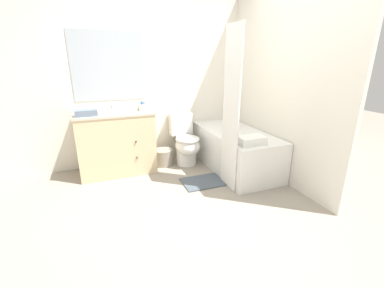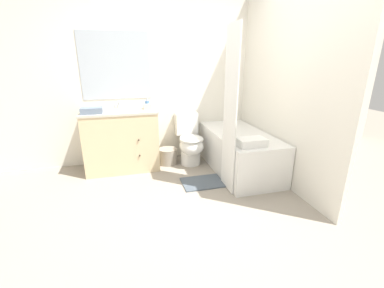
# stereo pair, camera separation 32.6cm
# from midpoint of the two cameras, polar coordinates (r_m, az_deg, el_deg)

# --- Properties ---
(ground_plane) EXTENTS (14.00, 14.00, 0.00)m
(ground_plane) POSITION_cam_midpoint_polar(r_m,az_deg,el_deg) (2.78, 5.19, -15.71)
(ground_plane) COLOR gray
(wall_back) EXTENTS (8.00, 0.06, 2.50)m
(wall_back) POSITION_cam_midpoint_polar(r_m,az_deg,el_deg) (4.03, -3.26, 14.07)
(wall_back) COLOR white
(wall_back) RESTS_ON ground_plane
(wall_right) EXTENTS (0.05, 2.76, 2.50)m
(wall_right) POSITION_cam_midpoint_polar(r_m,az_deg,el_deg) (3.71, 20.36, 12.57)
(wall_right) COLOR white
(wall_right) RESTS_ON ground_plane
(vanity_cabinet) EXTENTS (1.03, 0.59, 0.87)m
(vanity_cabinet) POSITION_cam_midpoint_polar(r_m,az_deg,el_deg) (3.80, -13.03, 0.98)
(vanity_cabinet) COLOR beige
(vanity_cabinet) RESTS_ON ground_plane
(sink_faucet) EXTENTS (0.14, 0.12, 0.12)m
(sink_faucet) POSITION_cam_midpoint_polar(r_m,az_deg,el_deg) (3.90, -13.66, 8.36)
(sink_faucet) COLOR silver
(sink_faucet) RESTS_ON vanity_cabinet
(toilet) EXTENTS (0.36, 0.64, 0.75)m
(toilet) POSITION_cam_midpoint_polar(r_m,az_deg,el_deg) (3.92, 1.94, 0.29)
(toilet) COLOR white
(toilet) RESTS_ON ground_plane
(bathtub) EXTENTS (0.73, 1.52, 0.56)m
(bathtub) POSITION_cam_midpoint_polar(r_m,az_deg,el_deg) (3.81, 12.78, -1.59)
(bathtub) COLOR white
(bathtub) RESTS_ON ground_plane
(shower_curtain) EXTENTS (0.01, 0.36, 1.92)m
(shower_curtain) POSITION_cam_midpoint_polar(r_m,az_deg,el_deg) (3.03, 11.56, 6.79)
(shower_curtain) COLOR white
(shower_curtain) RESTS_ON ground_plane
(wastebasket) EXTENTS (0.28, 0.28, 0.24)m
(wastebasket) POSITION_cam_midpoint_polar(r_m,az_deg,el_deg) (3.97, -3.06, -2.76)
(wastebasket) COLOR gray
(wastebasket) RESTS_ON ground_plane
(tissue_box) EXTENTS (0.11, 0.15, 0.10)m
(tissue_box) POSITION_cam_midpoint_polar(r_m,az_deg,el_deg) (3.72, -7.45, 8.35)
(tissue_box) COLOR beige
(tissue_box) RESTS_ON vanity_cabinet
(soap_dispenser) EXTENTS (0.07, 0.07, 0.14)m
(soap_dispenser) POSITION_cam_midpoint_polar(r_m,az_deg,el_deg) (3.71, -7.40, 8.67)
(soap_dispenser) COLOR #4C7AB2
(soap_dispenser) RESTS_ON vanity_cabinet
(hand_towel_folded) EXTENTS (0.27, 0.17, 0.08)m
(hand_towel_folded) POSITION_cam_midpoint_polar(r_m,az_deg,el_deg) (3.56, -19.00, 7.02)
(hand_towel_folded) COLOR slate
(hand_towel_folded) RESTS_ON vanity_cabinet
(bath_towel_folded) EXTENTS (0.34, 0.21, 0.10)m
(bath_towel_folded) POSITION_cam_midpoint_polar(r_m,az_deg,el_deg) (3.18, 15.94, 0.34)
(bath_towel_folded) COLOR white
(bath_towel_folded) RESTS_ON bathtub
(bath_mat) EXTENTS (0.53, 0.39, 0.02)m
(bath_mat) POSITION_cam_midpoint_polar(r_m,az_deg,el_deg) (3.42, 5.11, -8.55)
(bath_mat) COLOR #4C5660
(bath_mat) RESTS_ON ground_plane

